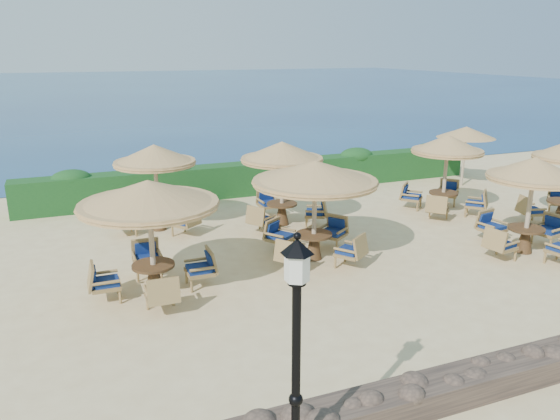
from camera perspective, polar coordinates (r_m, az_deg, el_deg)
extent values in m
plane|color=beige|center=(15.05, 8.09, -4.55)|extent=(120.00, 120.00, 0.00)
plane|color=navy|center=(82.59, -17.30, 12.06)|extent=(160.00, 160.00, 0.00)
cube|color=#133D18|center=(21.13, -1.57, 3.47)|extent=(18.00, 0.90, 1.20)
cube|color=brown|center=(10.61, 25.50, -14.30)|extent=(15.00, 0.65, 0.44)
cylinder|color=black|center=(6.95, 1.68, -16.83)|extent=(0.11, 0.11, 2.40)
cylinder|color=silver|center=(6.28, 1.79, -5.85)|extent=(0.30, 0.30, 0.36)
cone|color=black|center=(6.19, 1.81, -3.80)|extent=(0.40, 0.40, 0.18)
cylinder|color=tan|center=(23.26, 18.64, 5.08)|extent=(0.10, 0.10, 2.20)
cone|color=#A37743|center=(23.09, 18.88, 7.70)|extent=(2.30, 2.30, 0.45)
cylinder|color=tan|center=(12.49, -13.25, -3.44)|extent=(0.12, 0.12, 2.40)
cone|color=#A37743|center=(12.15, -13.62, 1.80)|extent=(3.10, 3.10, 0.55)
cylinder|color=#A37743|center=(12.22, -13.53, 0.53)|extent=(3.04, 3.04, 0.14)
cylinder|color=#4F341C|center=(12.67, -13.10, -5.65)|extent=(0.96, 0.96, 0.06)
cone|color=#4F341C|center=(12.81, -13.00, -7.10)|extent=(0.44, 0.44, 0.64)
cylinder|color=tan|center=(14.20, 3.60, -0.59)|extent=(0.12, 0.12, 2.40)
cone|color=#A37743|center=(13.90, 3.69, 4.06)|extent=(3.26, 3.26, 0.55)
cylinder|color=#A37743|center=(13.96, 3.67, 2.94)|extent=(3.19, 3.19, 0.14)
cylinder|color=#4F341C|center=(14.36, 3.57, -2.57)|extent=(0.96, 0.96, 0.06)
cone|color=#4F341C|center=(14.48, 3.54, -3.88)|extent=(0.44, 0.44, 0.64)
cylinder|color=tan|center=(16.09, 24.56, -0.03)|extent=(0.12, 0.12, 2.40)
cone|color=#A37743|center=(15.83, 25.07, 4.07)|extent=(2.42, 2.42, 0.55)
cylinder|color=#A37743|center=(15.88, 24.95, 3.09)|extent=(2.37, 2.37, 0.14)
cylinder|color=#4F341C|center=(16.24, 24.34, -1.79)|extent=(0.96, 0.96, 0.06)
cone|color=#4F341C|center=(16.34, 24.20, -2.95)|extent=(0.44, 0.44, 0.64)
cylinder|color=tan|center=(16.92, -12.74, 1.84)|extent=(0.12, 0.12, 2.40)
cone|color=#A37743|center=(16.67, -13.00, 5.77)|extent=(2.45, 2.45, 0.55)
cylinder|color=#A37743|center=(16.72, -12.94, 4.82)|extent=(2.40, 2.40, 0.14)
cylinder|color=#4F341C|center=(17.06, -12.63, 0.15)|extent=(0.96, 0.96, 0.06)
cone|color=#4F341C|center=(17.16, -12.56, -0.97)|extent=(0.44, 0.44, 0.64)
cylinder|color=tan|center=(17.02, 0.21, 2.34)|extent=(0.12, 0.12, 2.40)
cone|color=#A37743|center=(16.77, 0.21, 6.25)|extent=(2.56, 2.56, 0.55)
cylinder|color=#A37743|center=(16.82, 0.21, 5.31)|extent=(2.51, 2.51, 0.14)
cylinder|color=#4F341C|center=(17.15, 0.21, 0.65)|extent=(0.96, 0.96, 0.06)
cone|color=#4F341C|center=(17.25, 0.20, -0.47)|extent=(0.44, 0.44, 0.64)
cylinder|color=tan|center=(19.15, 16.84, 3.23)|extent=(0.12, 0.12, 2.40)
cone|color=#A37743|center=(18.93, 17.14, 6.70)|extent=(2.37, 2.37, 0.55)
cylinder|color=#A37743|center=(18.98, 17.07, 5.87)|extent=(2.32, 2.32, 0.14)
cylinder|color=#4F341C|center=(19.27, 16.72, 1.72)|extent=(0.96, 0.96, 0.06)
cone|color=#4F341C|center=(19.36, 16.63, 0.72)|extent=(0.44, 0.44, 0.64)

